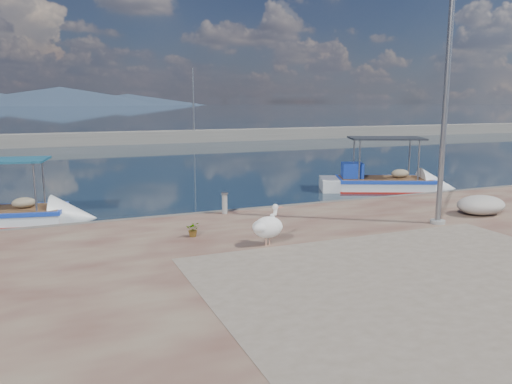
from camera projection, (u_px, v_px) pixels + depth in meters
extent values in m
plane|color=#162635|center=(314.00, 268.00, 12.56)|extent=(1400.00, 1400.00, 0.00)
cube|color=gray|center=(429.00, 282.00, 10.12)|extent=(9.00, 7.00, 0.01)
cube|color=gray|center=(115.00, 138.00, 48.82)|extent=(120.00, 2.20, 1.20)
cylinder|color=gray|center=(193.00, 103.00, 51.23)|extent=(0.16, 0.16, 7.00)
cone|color=#28384C|center=(60.00, 96.00, 605.34)|extent=(280.00, 280.00, 22.00)
cone|color=#28384C|center=(128.00, 99.00, 636.15)|extent=(200.00, 200.00, 14.00)
cube|color=white|center=(5.00, 222.00, 17.02)|extent=(5.63, 2.77, 0.88)
cube|color=#1C40B8|center=(4.00, 211.00, 16.95)|extent=(4.16, 2.53, 0.13)
cube|color=#A11913|center=(5.00, 223.00, 17.03)|extent=(4.16, 2.51, 0.11)
cube|color=navy|center=(0.00, 160.00, 16.65)|extent=(3.23, 2.22, 0.07)
cube|color=white|center=(384.00, 189.00, 23.51)|extent=(6.34, 4.27, 0.99)
cube|color=#1C40B8|center=(384.00, 179.00, 23.43)|extent=(4.81, 3.64, 0.15)
cube|color=#A11913|center=(384.00, 190.00, 23.52)|extent=(4.81, 3.62, 0.13)
cube|color=#1C40B8|center=(352.00, 170.00, 23.39)|extent=(1.24, 1.24, 0.73)
cube|color=#1F2228|center=(386.00, 138.00, 23.08)|extent=(3.81, 3.07, 0.08)
cylinder|color=tan|center=(266.00, 241.00, 12.70)|extent=(0.03, 0.03, 0.26)
cylinder|color=tan|center=(270.00, 240.00, 12.79)|extent=(0.03, 0.03, 0.26)
ellipsoid|color=white|center=(268.00, 227.00, 12.69)|extent=(0.91, 0.76, 0.56)
cylinder|color=white|center=(274.00, 215.00, 12.81)|extent=(0.21, 0.17, 0.48)
sphere|color=white|center=(275.00, 207.00, 12.80)|extent=(0.16, 0.16, 0.16)
cone|color=#DC7455|center=(280.00, 207.00, 12.94)|extent=(0.38, 0.23, 0.12)
cylinder|color=gray|center=(445.00, 106.00, 14.42)|extent=(0.16, 0.16, 7.00)
cylinder|color=gray|center=(438.00, 222.00, 15.04)|extent=(0.44, 0.44, 0.10)
cylinder|color=gray|center=(225.00, 204.00, 16.30)|extent=(0.17, 0.17, 0.67)
cylinder|color=gray|center=(225.00, 193.00, 16.24)|extent=(0.23, 0.23, 0.06)
imported|color=#33722D|center=(193.00, 229.00, 13.53)|extent=(0.45, 0.42, 0.41)
ellipsoid|color=#B8B2AA|center=(481.00, 205.00, 16.20)|extent=(1.66, 1.24, 0.62)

